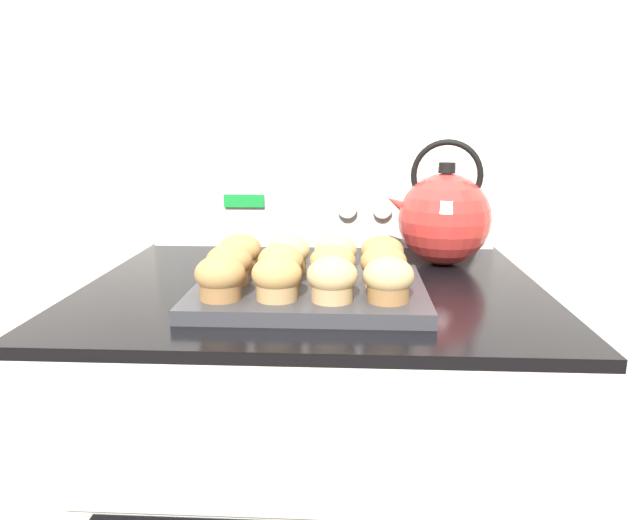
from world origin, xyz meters
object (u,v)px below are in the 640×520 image
muffin_r2_c2 (336,254)px  muffin_r2_c3 (382,255)px  tea_kettle (444,217)px  muffin_r0_c3 (388,280)px  muffin_r2_c0 (240,253)px  muffin_r2_c1 (289,254)px  muffin_r0_c2 (332,279)px  muffin_r1_c2 (333,265)px  muffin_r1_c3 (383,266)px  muffin_r0_c1 (277,278)px  muffin_r1_c1 (281,265)px  muffin_pan (308,291)px  muffin_r1_c0 (229,265)px  stove_range (314,506)px  muffin_r0_c0 (220,278)px

muffin_r2_c2 → muffin_r2_c3: bearing=-1.4°
tea_kettle → muffin_r0_c3: bearing=-111.5°
muffin_r2_c0 → muffin_r2_c1: (0.08, -0.00, 0.00)m
muffin_r0_c2 → muffin_r1_c2: (-0.00, 0.08, 0.00)m
muffin_r2_c1 → tea_kettle: (0.29, 0.16, 0.04)m
muffin_r1_c3 → muffin_r2_c2: bearing=133.3°
muffin_r0_c2 → muffin_r2_c1: 0.18m
muffin_r0_c1 → muffin_r1_c1: 0.08m
muffin_r2_c3 → muffin_r0_c3: bearing=-89.9°
muffin_pan → muffin_r2_c2: size_ratio=4.98×
muffin_pan → muffin_r0_c2: bearing=-63.1°
muffin_r0_c1 → muffin_r2_c3: (0.16, 0.16, 0.00)m
muffin_r2_c3 → muffin_r1_c0: bearing=-161.1°
stove_range → muffin_pan: bearing=-91.6°
stove_range → muffin_r2_c2: 0.51m
muffin_pan → muffin_r0_c1: muffin_r0_c1 is taller
muffin_r0_c0 → muffin_r2_c0: same height
muffin_r1_c1 → muffin_r2_c3: size_ratio=1.00×
stove_range → muffin_r1_c3: 0.54m
muffin_r2_c2 → muffin_r2_c3: size_ratio=1.00×
muffin_r2_c0 → tea_kettle: 0.41m
muffin_r1_c3 → muffin_r2_c3: same height
muffin_r1_c2 → tea_kettle: (0.21, 0.24, 0.04)m
muffin_r2_c2 → stove_range: bearing=150.7°
muffin_r1_c1 → muffin_r2_c0: bearing=134.7°
muffin_r0_c1 → stove_range: bearing=77.4°
muffin_r2_c2 → muffin_r2_c3: (0.08, -0.00, 0.00)m
muffin_r1_c2 → muffin_r0_c1: bearing=-133.7°
muffin_pan → muffin_r2_c0: size_ratio=4.98×
muffin_r1_c0 → muffin_r1_c3: (0.24, 0.00, 0.00)m
muffin_r0_c2 → muffin_r2_c0: same height
muffin_r0_c2 → muffin_r0_c3: size_ratio=1.00×
muffin_r1_c2 → muffin_r2_c3: 0.11m
muffin_r1_c2 → muffin_r2_c0: (-0.16, 0.08, 0.00)m
muffin_pan → muffin_r2_c1: 0.10m
muffin_r0_c2 → muffin_r1_c3: bearing=46.9°
stove_range → muffin_r2_c2: (0.04, -0.02, 0.51)m
muffin_r1_c2 → muffin_r2_c3: bearing=43.9°
muffin_r0_c0 → muffin_r0_c2: bearing=0.1°
stove_range → muffin_r0_c0: muffin_r0_c0 is taller
muffin_r0_c3 → muffin_r1_c3: same height
muffin_r1_c3 → muffin_r2_c3: (0.00, 0.08, 0.00)m
stove_range → muffin_r1_c1: size_ratio=12.61×
muffin_r0_c3 → muffin_r2_c1: size_ratio=1.00×
muffin_r0_c1 → muffin_r2_c2: (0.08, 0.16, 0.00)m
muffin_r0_c3 → muffin_r2_c2: 0.18m
stove_range → tea_kettle: (0.25, 0.14, 0.55)m
muffin_r0_c1 → muffin_r1_c3: bearing=27.1°
muffin_r0_c1 → muffin_r1_c0: same height
muffin_pan → muffin_r0_c0: size_ratio=4.98×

